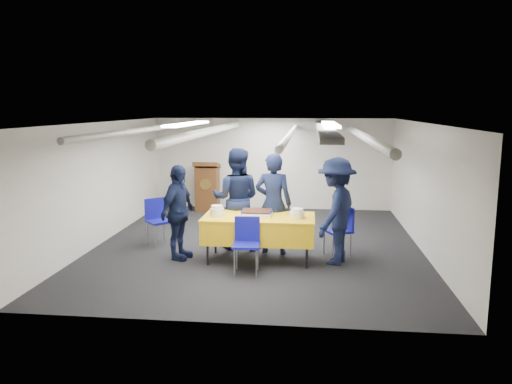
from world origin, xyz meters
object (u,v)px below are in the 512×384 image
sheet_cake (257,213)px  chair_near (247,239)px  podium (207,186)px  sailor_b (236,199)px  sailor_d (336,211)px  sailor_c (178,212)px  serving_table (259,228)px  chair_right (342,226)px  sailor_a (273,204)px  chair_left (157,216)px

sheet_cake → chair_near: size_ratio=0.61×
podium → sailor_b: (1.23, -3.29, 0.31)m
podium → sailor_d: sailor_d is taller
sheet_cake → sailor_c: sailor_c is taller
podium → serving_table: bearing=-66.8°
sailor_b → chair_near: bearing=106.9°
chair_right → sailor_a: 1.26m
podium → chair_right: bearing=-48.6°
sheet_cake → sailor_b: (-0.45, 0.66, 0.11)m
podium → chair_right: 4.73m
serving_table → chair_left: 2.19m
podium → sailor_b: bearing=-69.6°
chair_right → sailor_a: sailor_a is taller
podium → chair_right: size_ratio=1.44×
podium → chair_left: size_ratio=1.44×
sailor_d → sheet_cake: bearing=-69.8°
chair_near → chair_right: same height
serving_table → sailor_a: 0.62m
sailor_d → sailor_a: bearing=-91.1°
chair_right → chair_near: bearing=-145.8°
sailor_c → sailor_a: bearing=-56.5°
chair_right → sailor_c: sailor_c is taller
serving_table → sailor_b: bearing=124.5°
sheet_cake → sailor_d: (1.32, -0.05, 0.07)m
sheet_cake → podium: (-1.68, 3.95, -0.20)m
chair_left → sailor_c: size_ratio=0.54×
sheet_cake → sailor_d: 1.32m
podium → sailor_b: size_ratio=0.68×
sheet_cake → sailor_d: sailor_d is taller
sheet_cake → sailor_c: (-1.33, -0.10, -0.00)m
podium → sailor_a: 4.04m
podium → chair_near: size_ratio=1.44×
chair_left → serving_table: bearing=-22.5°
serving_table → sheet_cake: size_ratio=3.54×
serving_table → chair_near: bearing=-102.4°
chair_near → sailor_b: bearing=105.4°
serving_table → sailor_d: bearing=0.2°
chair_left → podium: bearing=84.4°
chair_near → sailor_c: 1.39m
sheet_cake → podium: size_ratio=0.42×
chair_left → sailor_d: size_ratio=0.49×
chair_right → chair_left: same height
sailor_d → podium: bearing=-120.8°
sheet_cake → podium: podium is taller
sailor_d → sailor_b: bearing=-89.5°
chair_right → sailor_b: size_ratio=0.47×
sailor_c → sailor_d: 2.66m
serving_table → sailor_b: size_ratio=1.01×
sailor_b → sailor_c: bearing=42.3°
sailor_b → sailor_c: sailor_b is taller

